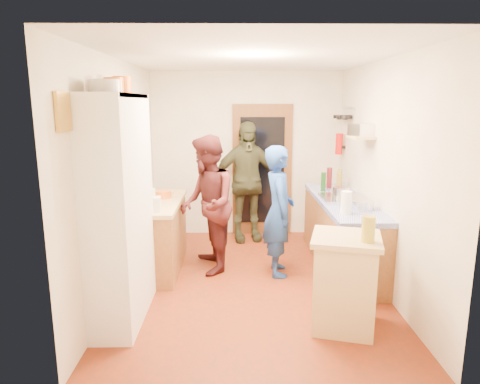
{
  "coord_description": "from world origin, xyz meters",
  "views": [
    {
      "loc": [
        -0.2,
        -4.83,
        2.11
      ],
      "look_at": [
        -0.13,
        0.15,
        1.08
      ],
      "focal_mm": 32.0,
      "sensor_mm": 36.0,
      "label": 1
    }
  ],
  "objects_px": {
    "island_base": "(344,285)",
    "person_left": "(209,204)",
    "hutch_body": "(120,210)",
    "person_back": "(247,182)",
    "person_hob": "(281,211)",
    "right_counter_base": "(341,235)"
  },
  "relations": [
    {
      "from": "island_base",
      "to": "person_left",
      "type": "distance_m",
      "value": 2.06
    },
    {
      "from": "hutch_body",
      "to": "island_base",
      "type": "xyz_separation_m",
      "value": [
        2.14,
        -0.26,
        -0.67
      ]
    },
    {
      "from": "hutch_body",
      "to": "person_back",
      "type": "height_order",
      "value": "hutch_body"
    },
    {
      "from": "person_left",
      "to": "island_base",
      "type": "bearing_deg",
      "value": 31.79
    },
    {
      "from": "person_hob",
      "to": "person_left",
      "type": "relative_size",
      "value": 0.93
    },
    {
      "from": "right_counter_base",
      "to": "person_hob",
      "type": "distance_m",
      "value": 0.94
    },
    {
      "from": "right_counter_base",
      "to": "person_hob",
      "type": "xyz_separation_m",
      "value": [
        -0.82,
        -0.25,
        0.39
      ]
    },
    {
      "from": "person_hob",
      "to": "person_left",
      "type": "xyz_separation_m",
      "value": [
        -0.9,
        0.17,
        0.06
      ]
    },
    {
      "from": "person_hob",
      "to": "person_left",
      "type": "height_order",
      "value": "person_left"
    },
    {
      "from": "right_counter_base",
      "to": "person_left",
      "type": "xyz_separation_m",
      "value": [
        -1.71,
        -0.08,
        0.45
      ]
    },
    {
      "from": "hutch_body",
      "to": "person_back",
      "type": "xyz_separation_m",
      "value": [
        1.3,
        2.44,
        -0.17
      ]
    },
    {
      "from": "island_base",
      "to": "person_hob",
      "type": "xyz_separation_m",
      "value": [
        -0.46,
        1.32,
        0.38
      ]
    },
    {
      "from": "hutch_body",
      "to": "person_back",
      "type": "distance_m",
      "value": 2.77
    },
    {
      "from": "hutch_body",
      "to": "person_left",
      "type": "relative_size",
      "value": 1.27
    },
    {
      "from": "island_base",
      "to": "person_left",
      "type": "bearing_deg",
      "value": 132.32
    },
    {
      "from": "person_hob",
      "to": "island_base",
      "type": "bearing_deg",
      "value": -162.62
    },
    {
      "from": "island_base",
      "to": "person_left",
      "type": "relative_size",
      "value": 0.5
    },
    {
      "from": "hutch_body",
      "to": "right_counter_base",
      "type": "height_order",
      "value": "hutch_body"
    },
    {
      "from": "island_base",
      "to": "person_hob",
      "type": "bearing_deg",
      "value": 109.19
    },
    {
      "from": "right_counter_base",
      "to": "person_back",
      "type": "xyz_separation_m",
      "value": [
        -1.2,
        1.14,
        0.51
      ]
    },
    {
      "from": "hutch_body",
      "to": "person_left",
      "type": "distance_m",
      "value": 1.47
    },
    {
      "from": "right_counter_base",
      "to": "island_base",
      "type": "xyz_separation_m",
      "value": [
        -0.36,
        -1.56,
        0.01
      ]
    }
  ]
}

